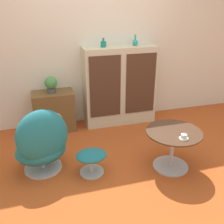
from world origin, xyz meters
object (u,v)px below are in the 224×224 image
egg_chair (42,144)px  potted_plant (51,84)px  coffee_table (173,144)px  teacup (184,137)px  ottoman (91,158)px  vase_leftmost (103,44)px  sideboard (119,86)px  tv_console (54,111)px  vase_inner_left (135,42)px

egg_chair → potted_plant: (0.21, 1.06, 0.37)m
egg_chair → coffee_table: bearing=-13.2°
egg_chair → coffee_table: size_ratio=1.26×
coffee_table → teacup: (0.02, -0.18, 0.19)m
egg_chair → teacup: 1.60m
ottoman → vase_leftmost: 1.73m
sideboard → potted_plant: 1.07m
sideboard → coffee_table: bearing=-81.3°
sideboard → teacup: bearing=-81.5°
sideboard → egg_chair: bearing=-140.1°
tv_console → coffee_table: tv_console is taller
egg_chair → vase_leftmost: bearing=46.3°
vase_leftmost → coffee_table: bearing=-71.6°
egg_chair → potted_plant: size_ratio=3.37×
sideboard → coffee_table: (0.22, -1.41, -0.30)m
coffee_table → teacup: size_ratio=6.21×
coffee_table → teacup: teacup is taller
tv_console → ottoman: bearing=-76.0°
sideboard → tv_console: (-1.05, 0.00, -0.31)m
vase_leftmost → teacup: (0.49, -1.59, -0.77)m
sideboard → tv_console: 1.10m
tv_console → vase_inner_left: size_ratio=3.80×
tv_console → teacup: 2.06m
egg_chair → vase_inner_left: 2.07m
potted_plant → teacup: potted_plant is taller
vase_leftmost → teacup: bearing=-72.9°
egg_chair → vase_inner_left: vase_inner_left is taller
vase_leftmost → potted_plant: 0.97m
vase_inner_left → teacup: size_ratio=1.53×
vase_leftmost → egg_chair: bearing=-133.7°
vase_inner_left → coffee_table: bearing=-91.0°
sideboard → vase_inner_left: size_ratio=7.70×
ottoman → teacup: (0.98, -0.33, 0.31)m
sideboard → ottoman: size_ratio=3.43×
sideboard → potted_plant: bearing=179.9°
egg_chair → coffee_table: 1.53m
teacup → ottoman: bearing=161.1°
sideboard → ottoman: bearing=-120.5°
sideboard → vase_leftmost: 0.71m
ottoman → teacup: size_ratio=3.44×
sideboard → ottoman: (-0.74, -1.26, -0.42)m
ottoman → potted_plant: bearing=104.3°
sideboard → egg_chair: (-1.27, -1.06, -0.25)m
coffee_table → vase_inner_left: (0.03, 1.42, 0.97)m
vase_leftmost → vase_inner_left: bearing=-0.0°
tv_console → teacup: tv_console is taller
sideboard → vase_leftmost: (-0.25, 0.00, 0.66)m
teacup → potted_plant: bearing=129.2°
sideboard → coffee_table: sideboard is taller
vase_inner_left → potted_plant: 1.41m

